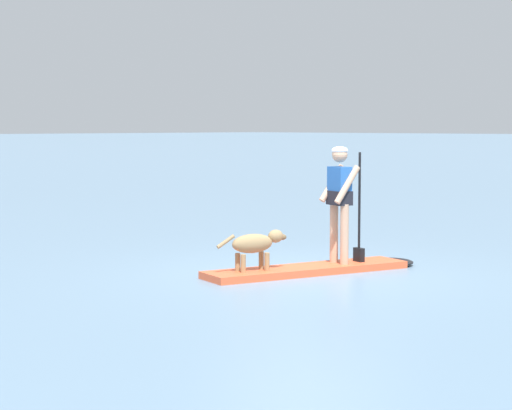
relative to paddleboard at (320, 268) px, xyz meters
name	(u,v)px	position (x,y,z in m)	size (l,w,h in m)	color
ground_plane	(307,273)	(-0.22, 0.06, -0.05)	(400.00, 400.00, 0.00)	slate
paddleboard	(320,268)	(0.00, 0.00, 0.00)	(3.39, 1.51, 0.10)	#E55933
person_paddler	(340,195)	(0.32, -0.09, 1.02)	(0.66, 0.56, 1.67)	tan
dog	(256,244)	(-1.01, 0.28, 0.41)	(1.06, 0.39, 0.54)	#997A51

